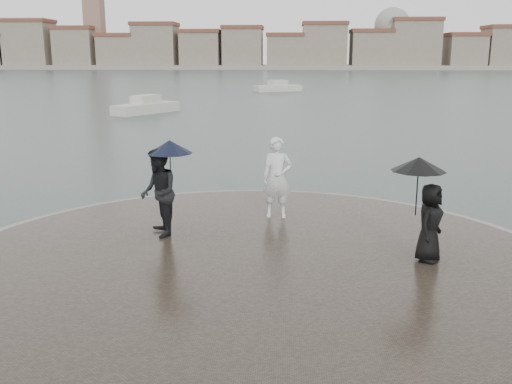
{
  "coord_description": "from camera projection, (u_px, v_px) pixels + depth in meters",
  "views": [
    {
      "loc": [
        0.59,
        -6.26,
        4.13
      ],
      "look_at": [
        0.0,
        4.8,
        1.45
      ],
      "focal_mm": 40.0,
      "sensor_mm": 36.0,
      "label": 1
    }
  ],
  "objects": [
    {
      "name": "kerb_ring",
      "position": [
        252.0,
        277.0,
        10.44
      ],
      "size": [
        12.5,
        12.5,
        0.32
      ],
      "primitive_type": "cylinder",
      "color": "gray",
      "rests_on": "ground"
    },
    {
      "name": "quay_tip",
      "position": [
        252.0,
        276.0,
        10.43
      ],
      "size": [
        11.9,
        11.9,
        0.36
      ],
      "primitive_type": "cylinder",
      "color": "#2D261E",
      "rests_on": "ground"
    },
    {
      "name": "statue",
      "position": [
        277.0,
        178.0,
        13.36
      ],
      "size": [
        0.71,
        0.47,
        1.91
      ],
      "primitive_type": "imported",
      "rotation": [
        0.0,
        0.0,
        0.02
      ],
      "color": "silver",
      "rests_on": "quay_tip"
    },
    {
      "name": "visitor_left",
      "position": [
        160.0,
        185.0,
        11.95
      ],
      "size": [
        1.22,
        1.13,
        2.04
      ],
      "color": "black",
      "rests_on": "quay_tip"
    },
    {
      "name": "visitor_right",
      "position": [
        426.0,
        202.0,
        10.49
      ],
      "size": [
        1.15,
        1.04,
        1.95
      ],
      "color": "black",
      "rests_on": "quay_tip"
    },
    {
      "name": "far_skyline",
      "position": [
        263.0,
        49.0,
        162.07
      ],
      "size": [
        260.0,
        20.0,
        37.0
      ],
      "color": "gray",
      "rests_on": "ground"
    },
    {
      "name": "boats",
      "position": [
        227.0,
        96.0,
        53.19
      ],
      "size": [
        13.95,
        30.26,
        1.5
      ],
      "color": "beige",
      "rests_on": "ground"
    }
  ]
}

